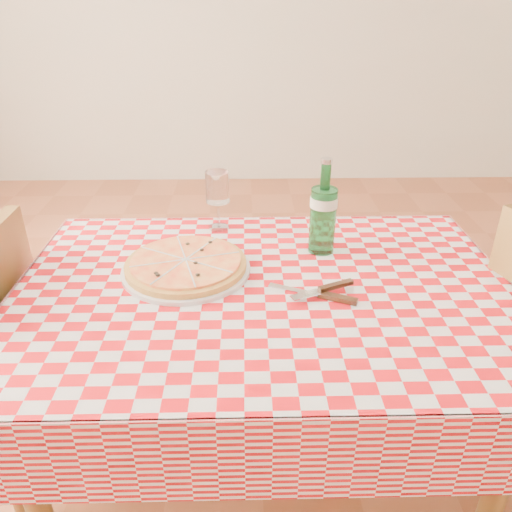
% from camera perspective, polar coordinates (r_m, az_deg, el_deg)
% --- Properties ---
extents(dining_table, '(1.20, 0.80, 0.75)m').
position_cam_1_polar(dining_table, '(1.35, 0.91, -7.13)').
color(dining_table, brown).
rests_on(dining_table, ground).
extents(tablecloth, '(1.30, 0.90, 0.01)m').
position_cam_1_polar(tablecloth, '(1.30, 0.94, -3.73)').
color(tablecloth, '#A70A0F').
rests_on(tablecloth, dining_table).
extents(pizza_plate, '(0.43, 0.43, 0.05)m').
position_cam_1_polar(pizza_plate, '(1.37, -8.02, -0.89)').
color(pizza_plate, '#CB8843').
rests_on(pizza_plate, tablecloth).
extents(water_bottle, '(0.09, 0.09, 0.28)m').
position_cam_1_polar(water_bottle, '(1.43, 7.73, 5.63)').
color(water_bottle, '#1B6D2E').
rests_on(water_bottle, tablecloth).
extents(wine_glass, '(0.10, 0.10, 0.19)m').
position_cam_1_polar(wine_glass, '(1.59, -4.38, 6.32)').
color(wine_glass, silver).
rests_on(wine_glass, tablecloth).
extents(cutlery, '(0.26, 0.22, 0.03)m').
position_cam_1_polar(cutlery, '(1.26, 7.22, -4.07)').
color(cutlery, silver).
rests_on(cutlery, tablecloth).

